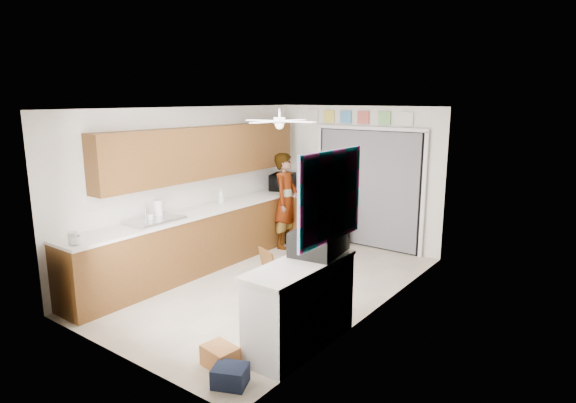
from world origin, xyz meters
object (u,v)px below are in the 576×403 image
Objects in this scene: paper_towel_roll at (158,209)px; navy_crate at (230,376)px; soap_bottle at (221,196)px; dog at (295,246)px; man at (286,201)px; microwave at (283,182)px; cardboard_box at (220,356)px; cup at (76,240)px; suitcase at (319,241)px.

navy_crate is at bearing -27.14° from paper_towel_roll.
dog is at bearing 40.35° from soap_bottle.
man is at bearing 78.24° from paper_towel_roll.
microwave reaches higher than navy_crate.
soap_bottle is at bearing 135.09° from navy_crate.
paper_towel_roll is (-0.12, -2.81, -0.02)m from microwave.
cardboard_box reaches higher than navy_crate.
cardboard_box is at bearing -46.44° from soap_bottle.
man is at bearing 117.33° from cardboard_box.
navy_crate is at bearing 1.20° from cup.
dog is (0.47, -0.37, -0.66)m from man.
suitcase is (2.72, 0.04, 0.01)m from paper_towel_roll.
navy_crate is at bearing -44.91° from soap_bottle.
microwave reaches higher than suitcase.
microwave is at bearing 28.72° from man.
cardboard_box is at bearing -114.73° from suitcase.
navy_crate is 3.78m from dog.
soap_bottle reaches higher than navy_crate.
soap_bottle is 0.54× the size of dog.
suitcase reaches higher than cardboard_box.
microwave is 1.57m from soap_bottle.
dog is at bearing 123.73° from suitcase.
cup is at bearing -85.43° from soap_bottle.
soap_bottle is 0.40× the size of suitcase.
paper_towel_roll reaches higher than cup.
cardboard_box is (2.34, -1.18, -0.96)m from paper_towel_roll.
microwave reaches higher than cardboard_box.
suitcase is at bearing -73.01° from dog.
man reaches higher than cardboard_box.
dog is at bearing 113.30° from cardboard_box.
cup is at bearing -173.83° from cardboard_box.
cardboard_box is 0.72× the size of dog.
man reaches higher than paper_towel_roll.
soap_bottle is 1.90× the size of cup.
cardboard_box is 4.09m from man.
soap_bottle reaches higher than cup.
paper_towel_roll is 3.13m from navy_crate.
soap_bottle is 0.75× the size of cardboard_box.
navy_crate is at bearing -167.74° from microwave.
microwave reaches higher than soap_bottle.
dog is (0.71, 3.43, -0.81)m from cup.
soap_bottle is at bearing -164.12° from dog.
paper_towel_roll is 2.72m from suitcase.
suitcase is at bearing -24.16° from soap_bottle.
suitcase is 2.06× the size of navy_crate.
cup is at bearing -79.84° from paper_towel_roll.
suitcase is 1.34× the size of dog.
man reaches higher than dog.
soap_bottle is at bearing 148.10° from suitcase.
cup is at bearing 162.53° from man.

